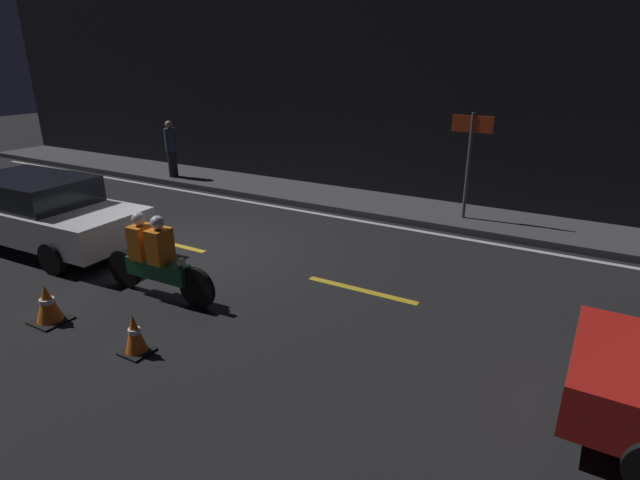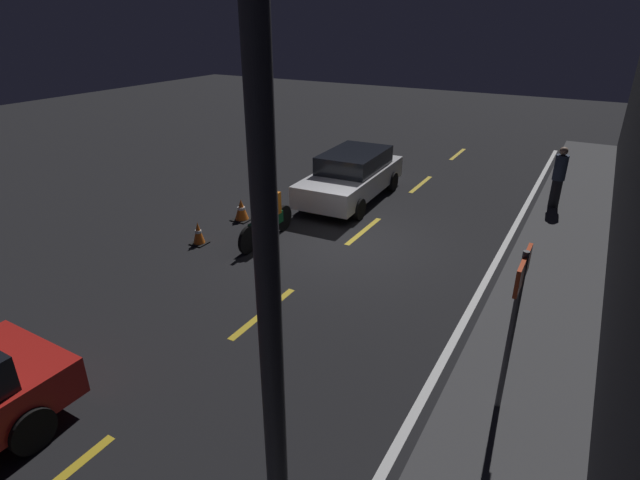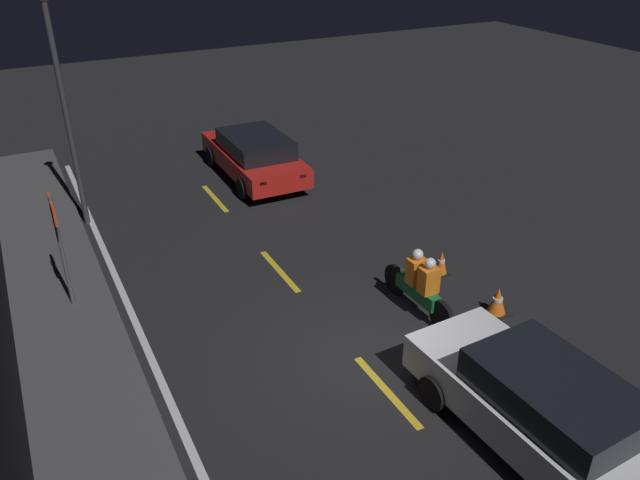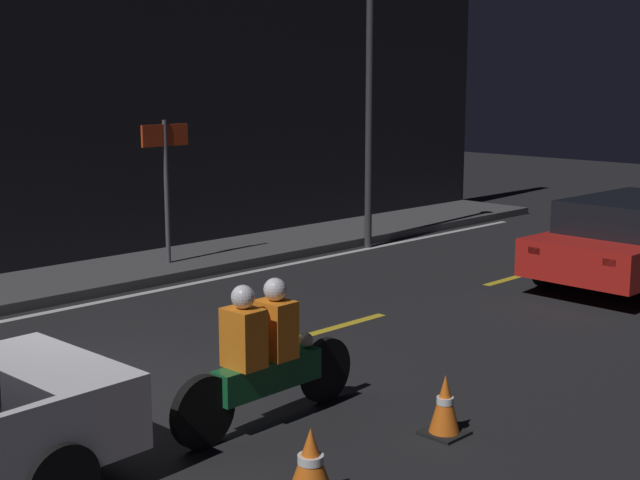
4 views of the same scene
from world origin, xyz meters
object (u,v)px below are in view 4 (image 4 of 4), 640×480
(shop_sign, at_px, (166,163))
(street_lamp, at_px, (370,78))
(motorcycle, at_px, (263,358))
(traffic_cone_mid, at_px, (445,406))
(traffic_cone_near, at_px, (311,465))

(shop_sign, xyz_separation_m, street_lamp, (4.03, -0.91, 1.39))
(motorcycle, height_order, traffic_cone_mid, motorcycle)
(motorcycle, xyz_separation_m, street_lamp, (7.37, 5.34, 2.58))
(motorcycle, bearing_deg, traffic_cone_mid, -54.05)
(motorcycle, distance_m, shop_sign, 7.18)
(street_lamp, bearing_deg, traffic_cone_near, -140.31)
(shop_sign, bearing_deg, motorcycle, -118.17)
(motorcycle, bearing_deg, street_lamp, 34.36)
(traffic_cone_near, height_order, street_lamp, street_lamp)
(street_lamp, bearing_deg, motorcycle, -144.11)
(traffic_cone_near, bearing_deg, street_lamp, 39.69)
(street_lamp, bearing_deg, traffic_cone_mid, -133.50)
(motorcycle, bearing_deg, shop_sign, 60.30)
(traffic_cone_near, xyz_separation_m, shop_sign, (4.09, 7.65, 1.56))
(traffic_cone_mid, height_order, street_lamp, street_lamp)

